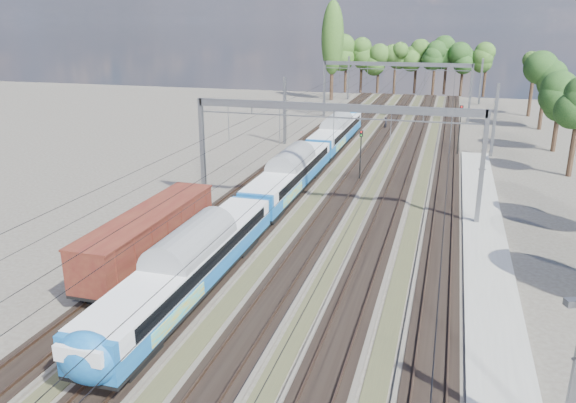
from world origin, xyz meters
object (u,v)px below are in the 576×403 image
(emu_train, at_px, (290,170))
(worker, at_px, (386,123))
(freight_boxcar, at_px, (150,235))
(signal_far, at_px, (460,124))
(signal_near, at_px, (361,150))

(emu_train, relative_size, worker, 34.04)
(freight_boxcar, height_order, worker, freight_boxcar)
(worker, bearing_deg, emu_train, -175.00)
(worker, height_order, signal_far, signal_far)
(freight_boxcar, height_order, signal_near, signal_near)
(emu_train, distance_m, signal_far, 25.78)
(signal_near, relative_size, signal_far, 0.87)
(signal_near, bearing_deg, freight_boxcar, -132.43)
(freight_boxcar, distance_m, worker, 53.40)
(worker, distance_m, signal_far, 17.94)
(signal_near, bearing_deg, signal_far, 37.42)
(worker, relative_size, signal_near, 0.35)
(emu_train, xyz_separation_m, worker, (4.34, 35.79, -1.60))
(worker, xyz_separation_m, signal_near, (0.90, -29.03, 2.34))
(freight_boxcar, height_order, signal_far, signal_far)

